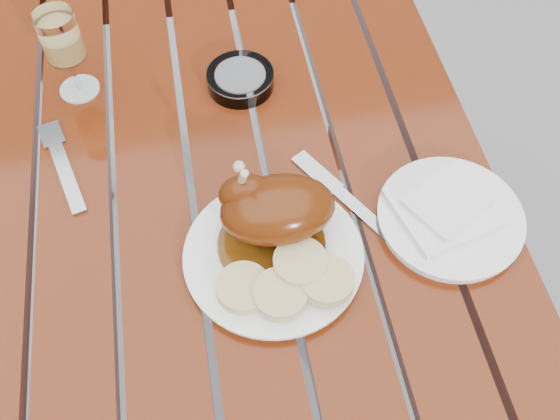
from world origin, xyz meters
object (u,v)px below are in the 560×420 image
at_px(dinner_plate, 273,256).
at_px(ashtray, 240,79).
at_px(table, 241,286).
at_px(side_plate, 450,218).
at_px(wine_glass, 67,55).

xyz_separation_m(dinner_plate, ashtray, (0.00, 0.34, 0.01)).
relative_size(table, side_plate, 5.69).
height_order(table, side_plate, side_plate).
bearing_deg(table, side_plate, -24.63).
xyz_separation_m(wine_glass, side_plate, (0.53, -0.36, -0.07)).
relative_size(dinner_plate, ashtray, 2.23).
bearing_deg(side_plate, wine_glass, 145.50).
xyz_separation_m(table, dinner_plate, (0.04, -0.16, 0.38)).
xyz_separation_m(dinner_plate, wine_glass, (-0.26, 0.38, 0.07)).
bearing_deg(dinner_plate, side_plate, 3.71).
height_order(table, wine_glass, wine_glass).
distance_m(table, wine_glass, 0.55).
xyz_separation_m(dinner_plate, side_plate, (0.26, 0.02, 0.00)).
bearing_deg(table, wine_glass, 134.92).
height_order(dinner_plate, wine_glass, wine_glass).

